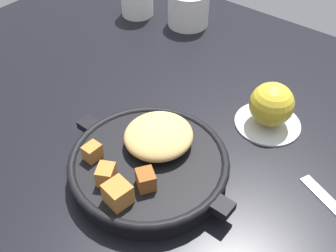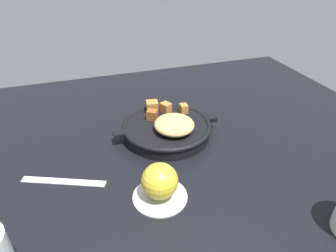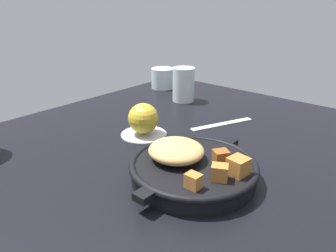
# 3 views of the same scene
# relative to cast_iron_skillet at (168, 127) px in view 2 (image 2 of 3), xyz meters

# --- Properties ---
(ground_plane) EXTENTS (1.15, 0.95, 0.02)m
(ground_plane) POSITION_rel_cast_iron_skillet_xyz_m (-0.02, 0.04, -0.04)
(ground_plane) COLOR black
(cast_iron_skillet) EXTENTS (0.26, 0.22, 0.06)m
(cast_iron_skillet) POSITION_rel_cast_iron_skillet_xyz_m (0.00, 0.00, 0.00)
(cast_iron_skillet) COLOR black
(cast_iron_skillet) RESTS_ON ground_plane
(saucer_plate) EXTENTS (0.10, 0.10, 0.01)m
(saucer_plate) POSITION_rel_cast_iron_skillet_xyz_m (0.08, 0.19, -0.02)
(saucer_plate) COLOR #B7BABF
(saucer_plate) RESTS_ON ground_plane
(red_apple) EXTENTS (0.07, 0.07, 0.07)m
(red_apple) POSITION_rel_cast_iron_skillet_xyz_m (0.08, 0.19, 0.02)
(red_apple) COLOR gold
(red_apple) RESTS_ON saucer_plate
(butter_knife) EXTENTS (0.16, 0.08, 0.00)m
(butter_knife) POSITION_rel_cast_iron_skillet_xyz_m (0.25, 0.09, -0.02)
(butter_knife) COLOR silver
(butter_knife) RESTS_ON ground_plane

